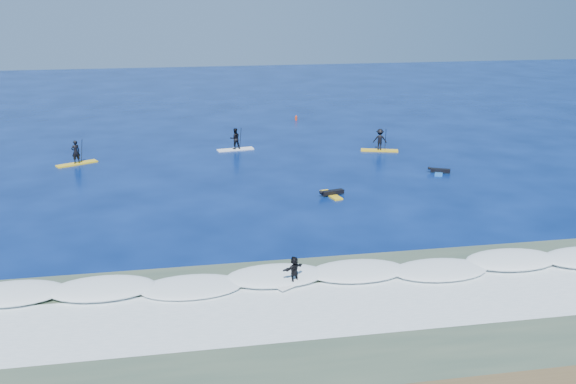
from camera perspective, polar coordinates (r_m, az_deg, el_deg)
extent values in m
plane|color=#031341|center=(40.29, 0.91, -1.60)|extent=(160.00, 160.00, 0.00)
cube|color=#374B3B|center=(27.81, 6.54, -10.95)|extent=(90.00, 13.00, 0.01)
cube|color=white|center=(31.24, 4.45, -7.54)|extent=(40.00, 6.00, 0.30)
cube|color=silver|center=(28.66, 5.97, -10.03)|extent=(34.00, 5.00, 0.02)
cube|color=yellow|center=(53.50, -18.26, 2.41)|extent=(3.19, 2.19, 0.11)
imported|color=black|center=(53.27, -18.35, 3.42)|extent=(0.80, 0.70, 1.83)
cylinder|color=black|center=(53.44, -17.87, 3.44)|extent=(0.38, 0.67, 2.14)
cube|color=black|center=(53.68, -17.77, 2.39)|extent=(0.13, 0.03, 0.32)
cube|color=white|center=(55.60, -4.70, 3.80)|extent=(3.22, 1.27, 0.10)
imported|color=black|center=(55.39, -4.73, 4.76)|extent=(0.97, 0.81, 1.81)
cylinder|color=black|center=(55.52, -4.25, 4.73)|extent=(0.16, 0.72, 2.10)
cube|color=black|center=(55.74, -4.23, 3.74)|extent=(0.13, 0.03, 0.31)
cube|color=yellow|center=(55.64, 8.13, 3.69)|extent=(3.25, 1.66, 0.11)
imported|color=black|center=(55.42, 8.17, 4.66)|extent=(1.32, 0.98, 1.82)
cylinder|color=black|center=(55.45, 8.66, 4.57)|extent=(0.25, 0.71, 2.12)
cube|color=black|center=(55.68, 8.61, 3.57)|extent=(0.13, 0.03, 0.32)
cube|color=yellow|center=(43.15, 3.86, -0.25)|extent=(1.12, 2.33, 0.11)
cube|color=black|center=(43.14, 3.99, 0.00)|extent=(1.61, 0.77, 0.26)
sphere|color=black|center=(42.72, 2.96, -0.01)|extent=(0.26, 0.26, 0.26)
cube|color=blue|center=(49.71, 13.26, 1.72)|extent=(1.39, 2.15, 0.10)
cube|color=black|center=(49.66, 13.39, 1.90)|extent=(1.48, 0.96, 0.24)
sphere|color=black|center=(49.65, 12.45, 2.08)|extent=(0.24, 0.24, 0.24)
cube|color=white|center=(30.12, 0.55, -8.06)|extent=(1.88, 1.40, 0.10)
imported|color=black|center=(29.84, 0.55, -6.89)|extent=(1.19, 0.92, 1.26)
cylinder|color=red|center=(68.26, 0.73, 6.57)|extent=(0.25, 0.25, 0.40)
cone|color=red|center=(68.20, 0.73, 6.81)|extent=(0.18, 0.18, 0.20)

